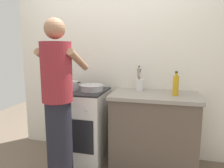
{
  "coord_description": "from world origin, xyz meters",
  "views": [
    {
      "loc": [
        0.66,
        -2.26,
        1.41
      ],
      "look_at": [
        0.05,
        0.12,
        1.0
      ],
      "focal_mm": 33.71,
      "sensor_mm": 36.0,
      "label": 1
    }
  ],
  "objects_px": {
    "oil_bottle": "(176,85)",
    "mixing_bowl": "(92,88)",
    "utensil_crock": "(139,82)",
    "pot": "(71,86)",
    "person": "(58,105)",
    "stove_range": "(83,124)"
  },
  "relations": [
    {
      "from": "oil_bottle",
      "to": "utensil_crock",
      "type": "bearing_deg",
      "value": 154.95
    },
    {
      "from": "oil_bottle",
      "to": "stove_range",
      "type": "bearing_deg",
      "value": 178.67
    },
    {
      "from": "utensil_crock",
      "to": "pot",
      "type": "bearing_deg",
      "value": -168.36
    },
    {
      "from": "stove_range",
      "to": "utensil_crock",
      "type": "xyz_separation_m",
      "value": [
        0.7,
        0.17,
        0.55
      ]
    },
    {
      "from": "mixing_bowl",
      "to": "person",
      "type": "xyz_separation_m",
      "value": [
        -0.15,
        -0.57,
        -0.08
      ]
    },
    {
      "from": "mixing_bowl",
      "to": "oil_bottle",
      "type": "xyz_separation_m",
      "value": [
        0.99,
        -0.02,
        0.07
      ]
    },
    {
      "from": "stove_range",
      "to": "person",
      "type": "bearing_deg",
      "value": -91.12
    },
    {
      "from": "stove_range",
      "to": "pot",
      "type": "distance_m",
      "value": 0.52
    },
    {
      "from": "mixing_bowl",
      "to": "oil_bottle",
      "type": "height_order",
      "value": "oil_bottle"
    },
    {
      "from": "stove_range",
      "to": "person",
      "type": "xyz_separation_m",
      "value": [
        -0.01,
        -0.58,
        0.41
      ]
    },
    {
      "from": "stove_range",
      "to": "pot",
      "type": "relative_size",
      "value": 3.63
    },
    {
      "from": "mixing_bowl",
      "to": "utensil_crock",
      "type": "relative_size",
      "value": 0.93
    },
    {
      "from": "oil_bottle",
      "to": "person",
      "type": "xyz_separation_m",
      "value": [
        -1.14,
        -0.56,
        -0.15
      ]
    },
    {
      "from": "mixing_bowl",
      "to": "utensil_crock",
      "type": "height_order",
      "value": "utensil_crock"
    },
    {
      "from": "oil_bottle",
      "to": "person",
      "type": "distance_m",
      "value": 1.28
    },
    {
      "from": "mixing_bowl",
      "to": "oil_bottle",
      "type": "bearing_deg",
      "value": -0.88
    },
    {
      "from": "stove_range",
      "to": "oil_bottle",
      "type": "height_order",
      "value": "oil_bottle"
    },
    {
      "from": "utensil_crock",
      "to": "person",
      "type": "distance_m",
      "value": 1.05
    },
    {
      "from": "oil_bottle",
      "to": "mixing_bowl",
      "type": "bearing_deg",
      "value": 179.12
    },
    {
      "from": "stove_range",
      "to": "oil_bottle",
      "type": "bearing_deg",
      "value": -1.33
    },
    {
      "from": "stove_range",
      "to": "person",
      "type": "distance_m",
      "value": 0.71
    },
    {
      "from": "stove_range",
      "to": "pot",
      "type": "bearing_deg",
      "value": 179.56
    }
  ]
}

